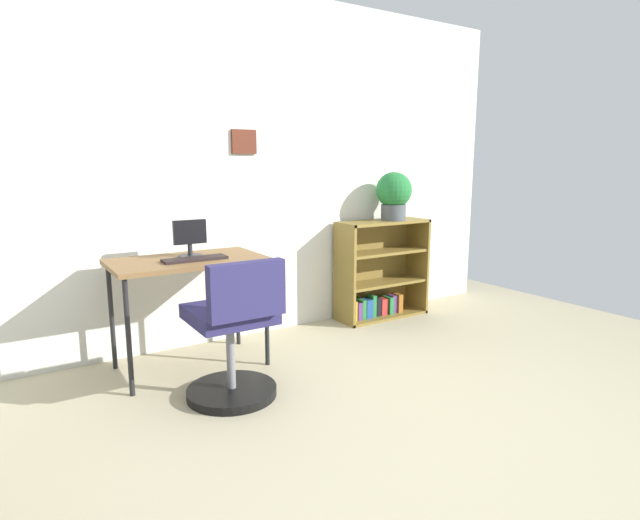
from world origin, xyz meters
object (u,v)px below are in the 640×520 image
Objects in this scene: keyboard at (195,259)px; bookshelf_low at (378,274)px; office_chair at (234,338)px; monitor at (190,239)px; potted_plant_on_shelf at (394,194)px; desk at (188,268)px.

keyboard is 0.47× the size of bookshelf_low.
office_chair is at bearing -87.01° from keyboard.
office_chair is (0.03, -0.52, -0.37)m from keyboard.
potted_plant_on_shelf reaches higher than monitor.
monitor reaches higher than desk.
desk is at bearing 104.33° from keyboard.
office_chair is 2.13m from potted_plant_on_shelf.
potted_plant_on_shelf is at bearing 4.82° from monitor.
keyboard is 1.92m from potted_plant_on_shelf.
potted_plant_on_shelf is (1.86, 0.29, 0.34)m from keyboard.
monitor is at bearing -173.03° from bookshelf_low.
desk is 1.94m from potted_plant_on_shelf.
bookshelf_low reaches higher than desk.
monitor is 1.82m from bookshelf_low.
keyboard is (0.02, -0.09, 0.07)m from desk.
desk is 0.19m from monitor.
bookshelf_low is 2.07× the size of potted_plant_on_shelf.
potted_plant_on_shelf is at bearing -28.11° from bookshelf_low.
potted_plant_on_shelf is at bearing 6.04° from desk.
monitor is (0.04, 0.04, 0.18)m from desk.
office_chair is at bearing -156.20° from potted_plant_on_shelf.
bookshelf_low is (1.74, 0.21, -0.47)m from monitor.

